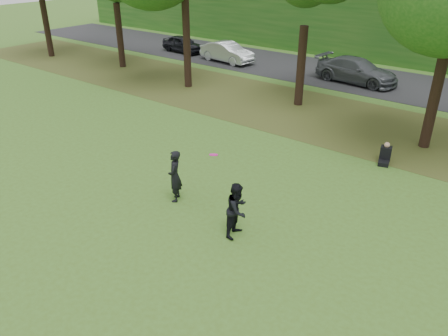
# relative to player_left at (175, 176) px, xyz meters

# --- Properties ---
(ground) EXTENTS (120.00, 120.00, 0.00)m
(ground) POSITION_rel_player_left_xyz_m (1.31, -2.57, -0.90)
(ground) COLOR #3F5C1D
(ground) RESTS_ON ground
(leaf_litter) EXTENTS (60.00, 7.00, 0.01)m
(leaf_litter) POSITION_rel_player_left_xyz_m (1.31, 10.43, -0.89)
(leaf_litter) COLOR #463A19
(leaf_litter) RESTS_ON ground
(street) EXTENTS (70.00, 7.00, 0.02)m
(street) POSITION_rel_player_left_xyz_m (1.31, 18.43, -0.89)
(street) COLOR black
(street) RESTS_ON ground
(far_hedge) EXTENTS (70.00, 3.00, 5.00)m
(far_hedge) POSITION_rel_player_left_xyz_m (1.31, 24.43, 1.60)
(far_hedge) COLOR #1B5017
(far_hedge) RESTS_ON ground
(player_left) EXTENTS (0.72, 0.78, 1.80)m
(player_left) POSITION_rel_player_left_xyz_m (0.00, 0.00, 0.00)
(player_left) COLOR black
(player_left) RESTS_ON ground
(player_right) EXTENTS (0.74, 0.90, 1.70)m
(player_right) POSITION_rel_player_left_xyz_m (2.80, -0.33, -0.05)
(player_right) COLOR black
(player_right) RESTS_ON ground
(parked_cars) EXTENTS (37.56, 3.59, 1.50)m
(parked_cars) POSITION_rel_player_left_xyz_m (1.16, 17.44, -0.17)
(parked_cars) COLOR black
(parked_cars) RESTS_ON street
(frisbee) EXTENTS (0.38, 0.37, 0.09)m
(frisbee) POSITION_rel_player_left_xyz_m (1.49, 0.21, 1.13)
(frisbee) COLOR #F514A5
(frisbee) RESTS_ON ground
(seated_person) EXTENTS (0.58, 0.81, 0.83)m
(seated_person) POSITION_rel_player_left_xyz_m (4.52, 7.16, -0.59)
(seated_person) COLOR black
(seated_person) RESTS_ON ground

